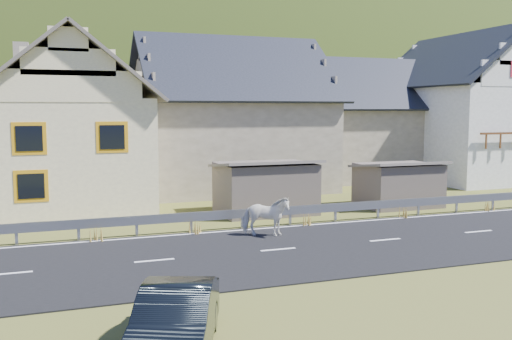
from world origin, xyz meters
name	(u,v)px	position (x,y,z in m)	size (l,w,h in m)	color
ground	(385,241)	(0.00, 0.00, 0.00)	(160.00, 160.00, 0.00)	#4B5118
road	(385,241)	(0.00, 0.00, 0.02)	(60.00, 7.00, 0.04)	black
lane_markings	(385,240)	(0.00, 0.00, 0.04)	(60.00, 6.60, 0.01)	silver
guardrail	(336,208)	(0.00, 3.68, 0.56)	(28.10, 0.09, 0.75)	#93969B
shed_left	(265,188)	(-2.00, 6.50, 1.10)	(4.30, 3.30, 2.40)	#6C5E53
shed_right	(398,185)	(4.50, 6.00, 1.00)	(3.80, 2.90, 2.20)	#6C5E53
house_cream	(68,113)	(-10.00, 12.00, 4.36)	(7.80, 9.80, 8.30)	#FFF1B6
house_stone_a	(230,108)	(-1.00, 15.00, 4.63)	(10.80, 9.80, 8.90)	tan
house_stone_b	(363,114)	(9.00, 17.00, 4.24)	(9.80, 8.80, 8.10)	tan
house_white	(467,101)	(15.00, 14.00, 5.06)	(8.80, 10.80, 9.70)	white
mountain	(103,182)	(5.00, 180.00, -20.00)	(440.00, 280.00, 260.00)	#273914
horse	(266,216)	(-3.69, 1.99, 0.76)	(1.71, 0.78, 1.44)	silver
car	(175,322)	(-8.73, -6.62, 0.64)	(1.35, 3.88, 1.28)	black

